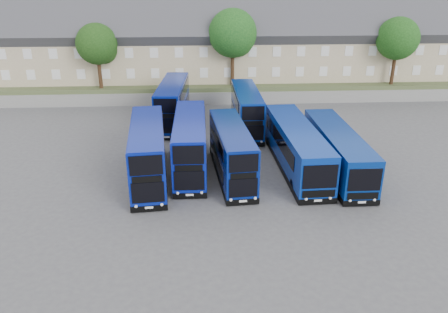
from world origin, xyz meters
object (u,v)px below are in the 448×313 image
(coach_east_a, at_px, (296,148))
(dd_front_mid, at_px, (190,145))
(tree_east, at_px, (398,40))
(tree_west, at_px, (98,45))
(dd_front_left, at_px, (148,153))
(tree_mid, at_px, (234,35))
(tree_far, at_px, (420,30))

(coach_east_a, bearing_deg, dd_front_mid, 176.31)
(coach_east_a, xyz_separation_m, tree_east, (16.46, 20.38, 5.65))
(tree_west, height_order, tree_east, tree_east)
(dd_front_left, relative_size, tree_mid, 1.20)
(dd_front_mid, distance_m, tree_west, 23.47)
(coach_east_a, relative_size, tree_mid, 1.43)
(tree_mid, bearing_deg, dd_front_left, -110.30)
(tree_west, xyz_separation_m, tree_east, (36.00, 0.00, 0.34))
(tree_east, bearing_deg, dd_front_mid, -141.18)
(dd_front_left, relative_size, tree_far, 1.27)
(dd_front_mid, distance_m, tree_mid, 22.09)
(dd_front_mid, relative_size, tree_west, 1.41)
(dd_front_left, distance_m, tree_mid, 24.52)
(dd_front_left, bearing_deg, tree_far, 34.69)
(dd_front_left, height_order, tree_west, tree_west)
(tree_west, relative_size, tree_mid, 0.83)
(dd_front_mid, height_order, tree_mid, tree_mid)
(dd_front_left, relative_size, dd_front_mid, 1.02)
(tree_mid, xyz_separation_m, tree_east, (20.00, -0.50, -0.68))
(dd_front_left, distance_m, tree_west, 23.66)
(tree_mid, bearing_deg, dd_front_mid, -103.74)
(tree_mid, bearing_deg, tree_east, -1.43)
(tree_west, bearing_deg, dd_front_mid, -61.49)
(coach_east_a, xyz_separation_m, tree_far, (22.46, 27.38, 5.98))
(tree_mid, bearing_deg, tree_west, -178.21)
(tree_far, bearing_deg, tree_mid, -165.96)
(tree_mid, distance_m, tree_east, 20.02)
(dd_front_mid, distance_m, tree_east, 32.59)
(dd_front_mid, relative_size, tree_mid, 1.17)
(tree_east, bearing_deg, tree_mid, 178.57)
(tree_east, bearing_deg, coach_east_a, -128.92)
(dd_front_left, xyz_separation_m, tree_mid, (8.25, 22.31, 5.95))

